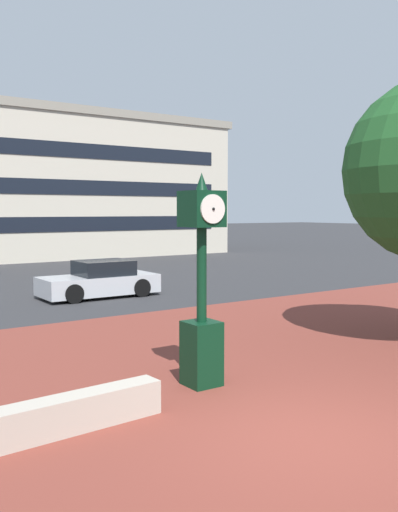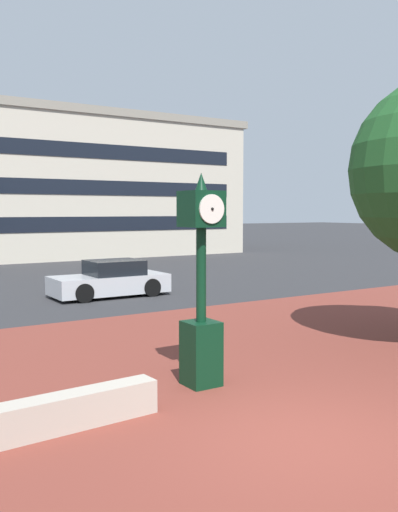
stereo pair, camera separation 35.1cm
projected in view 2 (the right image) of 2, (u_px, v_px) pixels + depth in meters
name	position (u px, v px, depth m)	size (l,w,h in m)	color
ground_plane	(305.00, 440.00, 7.34)	(200.00, 200.00, 0.00)	#2D2D30
plaza_brick_paving	(197.00, 387.00, 9.58)	(44.00, 13.32, 0.01)	brown
planter_wall	(50.00, 416.00, 7.55)	(3.20, 0.40, 0.50)	#ADA393
street_clock	(201.00, 291.00, 9.53)	(0.62, 0.73, 3.67)	black
car_street_mid	(110.00, 280.00, 19.67)	(4.05, 1.88, 1.28)	#B7BABF
civic_building	(12.00, 186.00, 37.06)	(30.12, 12.23, 9.37)	beige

